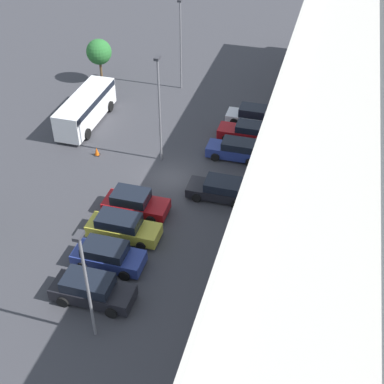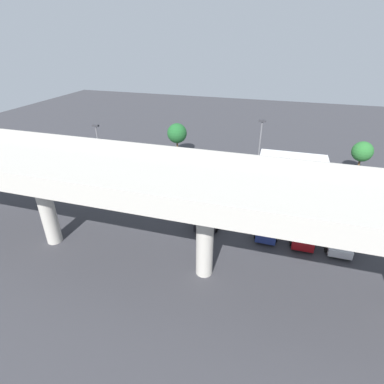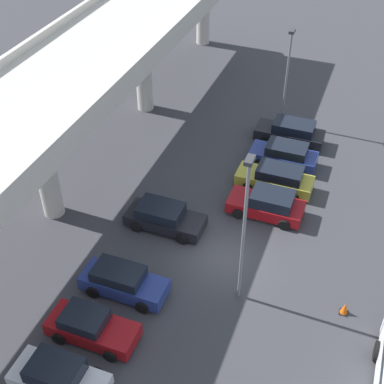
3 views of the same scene
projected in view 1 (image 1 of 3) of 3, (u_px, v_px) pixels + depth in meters
ground_plane at (171, 179)px, 40.87m from camera, size 115.10×115.10×0.00m
highway_overpass at (330, 118)px, 34.34m from camera, size 54.96×7.65×8.35m
parked_car_0 at (252, 115)px, 47.12m from camera, size 2.07×4.33×1.58m
parked_car_1 at (245, 132)px, 44.98m from camera, size 2.01×4.37×1.51m
parked_car_2 at (236, 150)px, 42.67m from camera, size 1.97×4.49×1.58m
parked_car_3 at (220, 189)px, 38.61m from camera, size 2.18×4.62×1.49m
parked_car_4 at (134, 203)px, 37.26m from camera, size 2.21×4.54×1.64m
parked_car_5 at (122, 227)px, 35.21m from camera, size 2.06×4.86×1.64m
parked_car_6 at (108, 256)px, 33.10m from camera, size 2.11×4.46×1.61m
parked_car_7 at (92, 289)px, 30.86m from camera, size 2.13×4.84×1.67m
shuttle_bus at (86, 107)px, 46.64m from camera, size 8.12×2.60×2.59m
lamp_post_near_aisle at (159, 103)px, 39.87m from camera, size 0.70×0.35×8.72m
lamp_post_mid_lot at (86, 279)px, 26.71m from camera, size 0.70×0.35×7.36m
lamp_post_by_overpass at (181, 39)px, 49.92m from camera, size 0.70×0.35×8.71m
tree_front_left at (99, 52)px, 52.18m from camera, size 2.48×2.48×4.41m
traffic_cone at (97, 152)px, 43.24m from camera, size 0.44×0.44×0.70m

